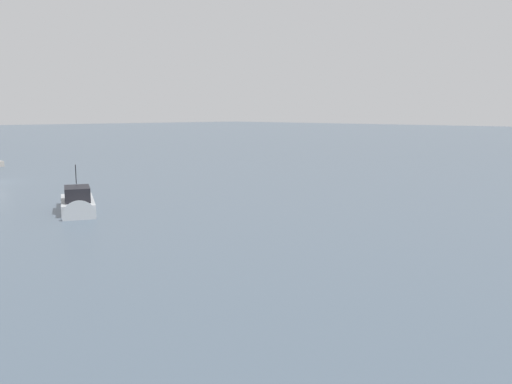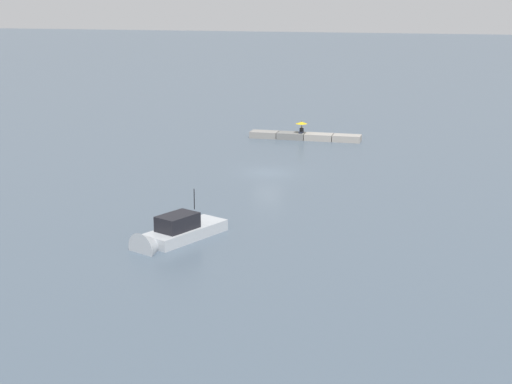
% 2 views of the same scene
% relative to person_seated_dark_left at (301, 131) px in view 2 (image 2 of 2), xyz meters
% --- Properties ---
extents(ground_plane, '(500.00, 500.00, 0.00)m').
position_rel_person_seated_dark_left_xyz_m(ground_plane, '(-0.41, 16.31, -0.94)').
color(ground_plane, '#475666').
extents(seawall_pier, '(11.93, 1.76, 0.69)m').
position_rel_person_seated_dark_left_xyz_m(seawall_pier, '(-0.41, -0.05, -0.60)').
color(seawall_pier, gray).
rests_on(seawall_pier, ground_plane).
extents(person_seated_dark_left, '(0.47, 0.65, 0.73)m').
position_rel_person_seated_dark_left_xyz_m(person_seated_dark_left, '(0.00, 0.00, 0.00)').
color(person_seated_dark_left, '#1E2333').
rests_on(person_seated_dark_left, seawall_pier).
extents(umbrella_open_yellow, '(1.24, 1.24, 1.27)m').
position_rel_person_seated_dark_left_xyz_m(umbrella_open_yellow, '(-0.01, 0.02, 0.85)').
color(umbrella_open_yellow, black).
rests_on(umbrella_open_yellow, seawall_pier).
extents(motorboat_grey_mid, '(4.67, 7.12, 3.85)m').
position_rel_person_seated_dark_left_xyz_m(motorboat_grey_mid, '(0.77, 36.48, -0.53)').
color(motorboat_grey_mid, '#ADB2B7').
rests_on(motorboat_grey_mid, ground_plane).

